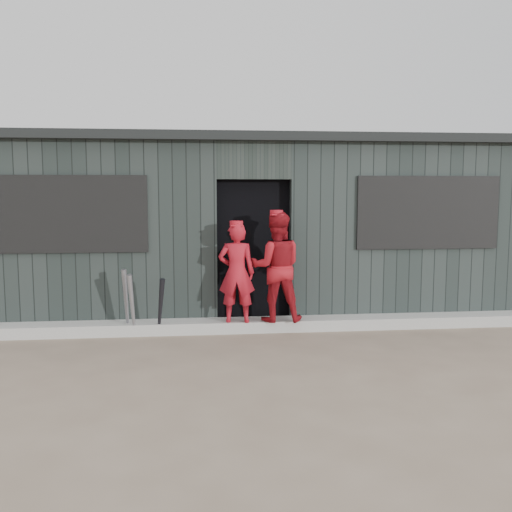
{
  "coord_description": "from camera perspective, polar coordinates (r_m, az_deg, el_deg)",
  "views": [
    {
      "loc": [
        -0.79,
        -5.55,
        1.85
      ],
      "look_at": [
        0.0,
        1.8,
        1.0
      ],
      "focal_mm": 40.0,
      "sensor_mm": 36.0,
      "label": 1
    }
  ],
  "objects": [
    {
      "name": "bat_left",
      "position": [
        7.35,
        -12.28,
        -4.89
      ],
      "size": [
        0.12,
        0.25,
        0.82
      ],
      "primitive_type": "cone",
      "rotation": [
        0.21,
        0.0,
        -0.22
      ],
      "color": "gray",
      "rests_on": "ground"
    },
    {
      "name": "dugout",
      "position": [
        9.11,
        -1.15,
        3.02
      ],
      "size": [
        8.3,
        3.3,
        2.62
      ],
      "color": "black",
      "rests_on": "ground"
    },
    {
      "name": "bat_right",
      "position": [
        7.35,
        -9.54,
        -5.06
      ],
      "size": [
        0.16,
        0.26,
        0.76
      ],
      "primitive_type": "cone",
      "rotation": [
        0.25,
        0.0,
        0.4
      ],
      "color": "black",
      "rests_on": "ground"
    },
    {
      "name": "curb",
      "position": [
        7.63,
        -0.02,
        -6.9
      ],
      "size": [
        8.0,
        0.36,
        0.15
      ],
      "primitive_type": "cube",
      "color": "#A5A5A0",
      "rests_on": "ground"
    },
    {
      "name": "bat_mid",
      "position": [
        7.48,
        -12.86,
        -4.51
      ],
      "size": [
        0.1,
        0.22,
        0.87
      ],
      "primitive_type": "cone",
      "rotation": [
        0.17,
        0.0,
        -0.16
      ],
      "color": "gray",
      "rests_on": "ground"
    },
    {
      "name": "player_grey_back",
      "position": [
        8.07,
        0.22,
        -2.65
      ],
      "size": [
        0.57,
        0.39,
        1.11
      ],
      "primitive_type": "imported",
      "rotation": [
        0.0,
        0.0,
        3.08
      ],
      "color": "#B1B1B1",
      "rests_on": "ground"
    },
    {
      "name": "player_red_left",
      "position": [
        7.35,
        -1.96,
        -1.69
      ],
      "size": [
        0.5,
        0.36,
        1.29
      ],
      "primitive_type": "imported",
      "rotation": [
        0.0,
        0.0,
        3.04
      ],
      "color": "#AE1522",
      "rests_on": "curb"
    },
    {
      "name": "ground",
      "position": [
        5.91,
        1.9,
        -11.71
      ],
      "size": [
        80.0,
        80.0,
        0.0
      ],
      "primitive_type": "plane",
      "color": "#756251",
      "rests_on": "ground"
    },
    {
      "name": "player_red_right",
      "position": [
        7.42,
        2.03,
        -1.09
      ],
      "size": [
        0.73,
        0.58,
        1.43
      ],
      "primitive_type": "imported",
      "rotation": [
        0.0,
        0.0,
        3.08
      ],
      "color": "maroon",
      "rests_on": "curb"
    }
  ]
}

